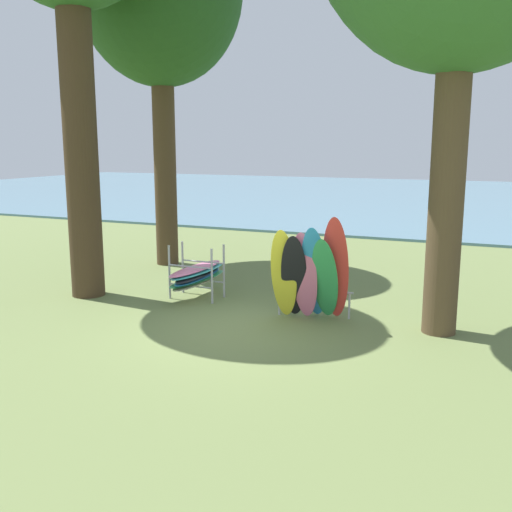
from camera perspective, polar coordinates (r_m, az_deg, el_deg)
name	(u,v)px	position (r m, az deg, el deg)	size (l,w,h in m)	color
ground_plane	(240,331)	(11.37, -1.53, -7.26)	(80.00, 80.00, 0.00)	olive
lake_water	(434,197)	(39.99, 16.87, 5.46)	(80.00, 36.00, 0.10)	slate
leaning_board_pile	(310,275)	(11.76, 5.27, -1.83)	(1.63, 1.19, 2.19)	yellow
board_storage_rack	(198,275)	(13.64, -5.69, -1.82)	(1.15, 2.13, 1.25)	#9EA0A5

